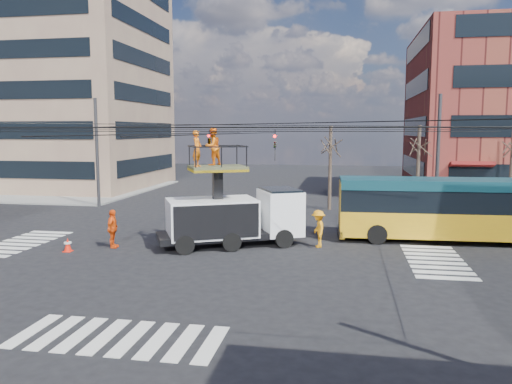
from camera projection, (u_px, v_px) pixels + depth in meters
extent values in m
plane|color=black|center=(213.00, 251.00, 23.43)|extent=(120.00, 120.00, 0.00)
cube|color=slate|center=(57.00, 189.00, 47.59)|extent=(18.00, 18.00, 0.12)
cube|color=#856555|center=(58.00, 34.00, 48.87)|extent=(18.00, 16.00, 30.00)
cube|color=black|center=(12.00, 169.00, 42.60)|extent=(15.30, 0.12, 1.50)
cube|color=black|center=(148.00, 164.00, 48.86)|extent=(0.12, 13.60, 1.50)
cube|color=black|center=(10.00, 130.00, 42.20)|extent=(15.30, 0.12, 1.50)
cube|color=black|center=(147.00, 130.00, 48.45)|extent=(0.12, 13.60, 1.50)
cube|color=black|center=(7.00, 90.00, 41.79)|extent=(15.30, 0.12, 1.50)
cube|color=black|center=(146.00, 95.00, 48.04)|extent=(0.12, 13.60, 1.50)
cube|color=black|center=(5.00, 49.00, 41.38)|extent=(15.30, 0.12, 1.50)
cube|color=black|center=(145.00, 60.00, 47.63)|extent=(0.12, 13.60, 1.50)
cube|color=black|center=(2.00, 8.00, 40.97)|extent=(15.30, 0.12, 1.50)
cube|color=black|center=(144.00, 24.00, 47.22)|extent=(0.12, 13.60, 1.50)
cube|color=black|center=(413.00, 166.00, 44.50)|extent=(0.12, 13.60, 1.58)
cube|color=black|center=(414.00, 127.00, 44.07)|extent=(0.12, 13.60, 1.57)
cube|color=black|center=(416.00, 87.00, 43.64)|extent=(0.12, 13.60, 1.57)
cube|color=black|center=(417.00, 46.00, 43.21)|extent=(0.12, 13.60, 1.57)
cylinder|color=#2D2D30|center=(438.00, 156.00, 32.58)|extent=(0.24, 0.24, 8.00)
cylinder|color=#2D2D30|center=(97.00, 153.00, 36.75)|extent=(0.24, 0.24, 8.00)
cylinder|color=black|center=(257.00, 130.00, 34.46)|extent=(24.00, 0.03, 0.03)
cylinder|color=black|center=(70.00, 128.00, 11.01)|extent=(24.00, 0.03, 0.03)
cylinder|color=black|center=(492.00, 129.00, 20.65)|extent=(0.03, 24.00, 0.03)
cylinder|color=black|center=(212.00, 125.00, 22.71)|extent=(24.02, 24.02, 0.03)
cylinder|color=black|center=(212.00, 125.00, 22.71)|extent=(24.02, 24.02, 0.03)
cylinder|color=black|center=(205.00, 131.00, 21.57)|extent=(24.00, 0.03, 0.03)
cylinder|color=black|center=(218.00, 131.00, 23.92)|extent=(24.00, 0.03, 0.03)
cylinder|color=black|center=(187.00, 134.00, 22.97)|extent=(0.03, 24.00, 0.03)
cylinder|color=black|center=(238.00, 134.00, 22.55)|extent=(0.03, 24.00, 0.03)
imported|color=black|center=(275.00, 141.00, 25.30)|extent=(0.16, 0.20, 1.00)
imported|color=black|center=(209.00, 136.00, 27.92)|extent=(0.26, 1.24, 0.50)
cylinder|color=#382B21|center=(330.00, 168.00, 35.39)|extent=(0.24, 0.24, 6.00)
cylinder|color=#382B21|center=(418.00, 169.00, 34.34)|extent=(0.24, 0.24, 6.00)
cylinder|color=#382B21|center=(511.00, 170.00, 33.30)|extent=(0.24, 0.24, 6.00)
cube|color=black|center=(230.00, 235.00, 24.52)|extent=(7.25, 5.06, 0.30)
cube|color=silver|center=(280.00, 212.00, 25.11)|extent=(2.67, 2.95, 2.20)
cube|color=black|center=(280.00, 196.00, 25.01)|extent=(2.45, 2.77, 0.80)
cube|color=silver|center=(212.00, 217.00, 24.16)|extent=(4.87, 4.10, 1.80)
cylinder|color=black|center=(284.00, 239.00, 24.09)|extent=(0.96, 0.71, 0.90)
cylinder|color=black|center=(269.00, 230.00, 26.29)|extent=(0.96, 0.71, 0.90)
cylinder|color=black|center=(231.00, 242.00, 23.38)|extent=(0.96, 0.71, 0.90)
cylinder|color=black|center=(221.00, 232.00, 25.57)|extent=(0.96, 0.71, 0.90)
cylinder|color=black|center=(185.00, 245.00, 22.77)|extent=(0.96, 0.71, 0.90)
cylinder|color=black|center=(178.00, 235.00, 24.97)|extent=(0.96, 0.71, 0.90)
cube|color=black|center=(218.00, 193.00, 24.10)|extent=(0.60, 0.60, 2.49)
cube|color=#4C4C2D|center=(217.00, 167.00, 23.94)|extent=(3.26, 3.03, 0.12)
cube|color=yellow|center=(217.00, 170.00, 23.96)|extent=(3.26, 3.03, 0.12)
imported|color=orange|center=(197.00, 149.00, 23.30)|extent=(0.45, 0.65, 1.69)
imported|color=orange|center=(213.00, 147.00, 24.29)|extent=(1.05, 1.12, 1.83)
cube|color=gold|center=(460.00, 223.00, 25.38)|extent=(12.21, 3.10, 1.30)
cube|color=black|center=(461.00, 200.00, 25.23)|extent=(12.21, 3.04, 1.10)
cube|color=#0E343E|center=(462.00, 184.00, 25.13)|extent=(12.21, 3.10, 0.50)
cube|color=gold|center=(342.00, 208.00, 26.09)|extent=(0.35, 2.48, 2.80)
cube|color=black|center=(340.00, 230.00, 26.24)|extent=(0.26, 2.60, 0.30)
cube|color=gold|center=(344.00, 184.00, 25.93)|extent=(0.17, 1.60, 0.35)
cylinder|color=black|center=(377.00, 234.00, 24.84)|extent=(1.01, 0.34, 1.00)
cylinder|color=black|center=(373.00, 225.00, 27.16)|extent=(1.01, 0.34, 1.00)
cone|color=#FF1E0A|center=(68.00, 245.00, 23.35)|extent=(0.36, 0.36, 0.65)
imported|color=#F1500F|center=(113.00, 229.00, 24.04)|extent=(0.55, 1.13, 1.87)
imported|color=orange|center=(318.00, 229.00, 24.17)|extent=(0.96, 1.31, 1.82)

